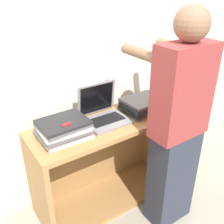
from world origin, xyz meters
The scene contains 8 objects.
ground_plane centered at (0.00, 0.00, 0.00)m, with size 12.00×12.00×0.00m, color #9E9384.
wall_back centered at (0.00, 0.57, 1.20)m, with size 8.00×0.05×2.40m.
cart centered at (0.00, 0.30, 0.39)m, with size 1.21×0.46×0.78m.
laptop_open centered at (0.00, 0.28, 0.83)m, with size 0.33×0.30×0.28m.
laptop_stack_left centered at (-0.36, 0.23, 0.84)m, with size 0.35×0.28×0.13m.
laptop_stack_right centered at (0.36, 0.23, 0.83)m, with size 0.35×0.28×0.10m.
person centered at (0.31, -0.19, 0.83)m, with size 0.40×0.53×1.64m.
inventory_tag centered at (-0.36, 0.17, 0.91)m, with size 0.06×0.02×0.01m.
Camera 1 is at (-0.95, -1.24, 1.77)m, focal length 42.00 mm.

